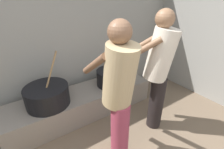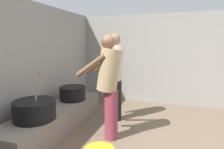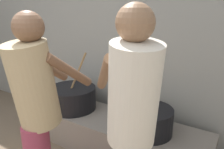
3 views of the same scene
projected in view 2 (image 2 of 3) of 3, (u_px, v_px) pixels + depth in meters
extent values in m
cube|color=gray|center=(0.00, 70.00, 2.76)|extent=(5.68, 0.20, 2.14)
cube|color=gray|center=(185.00, 60.00, 4.52)|extent=(0.20, 5.38, 2.14)
cube|color=slate|center=(56.00, 119.00, 3.25)|extent=(2.27, 0.60, 0.39)
cylinder|color=black|center=(35.00, 110.00, 2.72)|extent=(0.58, 0.58, 0.27)
cylinder|color=#937047|center=(38.00, 85.00, 2.76)|extent=(0.25, 0.07, 0.51)
cylinder|color=black|center=(73.00, 93.00, 3.67)|extent=(0.49, 0.49, 0.26)
cylinder|color=#8C3347|center=(111.00, 115.00, 2.92)|extent=(0.20, 0.20, 0.76)
cylinder|color=tan|center=(109.00, 70.00, 2.82)|extent=(0.30, 0.38, 0.65)
sphere|color=brown|center=(108.00, 42.00, 2.76)|extent=(0.21, 0.21, 0.21)
cylinder|color=brown|center=(98.00, 64.00, 3.01)|extent=(0.07, 0.46, 0.35)
cylinder|color=brown|center=(91.00, 66.00, 2.76)|extent=(0.07, 0.46, 0.35)
cylinder|color=black|center=(116.00, 100.00, 3.65)|extent=(0.20, 0.20, 0.78)
cylinder|color=beige|center=(115.00, 63.00, 3.53)|extent=(0.48, 0.49, 0.67)
sphere|color=brown|center=(114.00, 40.00, 3.46)|extent=(0.22, 0.22, 0.22)
cylinder|color=brown|center=(100.00, 59.00, 3.55)|extent=(0.37, 0.40, 0.36)
cylinder|color=brown|center=(105.00, 60.00, 3.30)|extent=(0.37, 0.40, 0.36)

